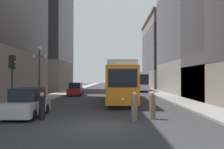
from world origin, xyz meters
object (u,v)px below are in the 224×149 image
pedestrian_crossing_far (135,107)px  lamp_post_left_near (39,65)px  streetcar (121,81)px  pedestrian_on_sidewalk (42,107)px  traffic_light_near_left (12,68)px  parked_car_left_mid (28,103)px  pedestrian_crossing_near (152,106)px  transit_bus (138,81)px  parked_car_left_near (76,89)px

pedestrian_crossing_far → lamp_post_left_near: bearing=-167.9°
streetcar → lamp_post_left_near: bearing=-165.2°
lamp_post_left_near → pedestrian_on_sidewalk: bearing=-70.6°
pedestrian_crossing_far → lamp_post_left_near: 13.00m
traffic_light_near_left → lamp_post_left_near: bearing=92.0°
parked_car_left_mid → pedestrian_crossing_far: parked_car_left_mid is taller
lamp_post_left_near → parked_car_left_mid: bearing=-76.5°
parked_car_left_mid → pedestrian_on_sidewalk: parked_car_left_mid is taller
parked_car_left_mid → pedestrian_crossing_far: size_ratio=2.62×
pedestrian_on_sidewalk → pedestrian_crossing_near: bearing=-86.9°
streetcar → pedestrian_crossing_far: bearing=-87.2°
pedestrian_on_sidewalk → lamp_post_left_near: bearing=20.3°
parked_car_left_mid → pedestrian_on_sidewalk: (1.26, -1.08, -0.10)m
pedestrian_crossing_near → pedestrian_on_sidewalk: pedestrian_crossing_near is taller
transit_bus → pedestrian_crossing_near: (-2.39, -30.41, -1.17)m
streetcar → pedestrian_crossing_far: (0.47, -11.41, -1.33)m
pedestrian_crossing_far → pedestrian_on_sidewalk: pedestrian_crossing_far is taller
streetcar → lamp_post_left_near: lamp_post_left_near is taller
parked_car_left_near → parked_car_left_mid: size_ratio=1.07×
parked_car_left_mid → pedestrian_crossing_near: size_ratio=2.61×
streetcar → pedestrian_crossing_near: (1.59, -10.81, -1.33)m
parked_car_left_mid → traffic_light_near_left: traffic_light_near_left is taller
streetcar → pedestrian_on_sidewalk: 12.19m
streetcar → pedestrian_crossing_far: 11.50m
traffic_light_near_left → lamp_post_left_near: (-0.22, 6.37, 0.56)m
parked_car_left_mid → traffic_light_near_left: size_ratio=1.11×
parked_car_left_near → lamp_post_left_near: bearing=-102.8°
traffic_light_near_left → parked_car_left_near: bearing=84.1°
parked_car_left_mid → streetcar: bearing=57.1°
lamp_post_left_near → traffic_light_near_left: bearing=-88.0°
pedestrian_on_sidewalk → streetcar: bearing=-23.1°
transit_bus → parked_car_left_mid: 31.30m
pedestrian_crossing_near → streetcar: bearing=179.6°
streetcar → parked_car_left_mid: 11.81m
parked_car_left_mid → lamp_post_left_near: size_ratio=0.80×
transit_bus → pedestrian_on_sidewalk: size_ratio=7.53×
parked_car_left_mid → traffic_light_near_left: (-1.68, 1.54, 2.31)m
transit_bus → parked_car_left_near: 15.59m
transit_bus → pedestrian_on_sidewalk: bearing=-105.6°
transit_bus → traffic_light_near_left: size_ratio=3.08×
pedestrian_on_sidewalk → lamp_post_left_near: (-3.16, 8.99, 2.97)m
pedestrian_crossing_near → pedestrian_crossing_far: 1.27m
streetcar → traffic_light_near_left: size_ratio=3.75×
pedestrian_crossing_near → pedestrian_on_sidewalk: size_ratio=1.04×
traffic_light_near_left → parked_car_left_mid: bearing=-42.4°
traffic_light_near_left → streetcar: bearing=47.0°
parked_car_left_mid → lamp_post_left_near: lamp_post_left_near is taller
pedestrian_crossing_far → traffic_light_near_left: bearing=-140.0°
parked_car_left_mid → pedestrian_on_sidewalk: bearing=-41.8°
pedestrian_on_sidewalk → parked_car_left_mid: bearing=50.2°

